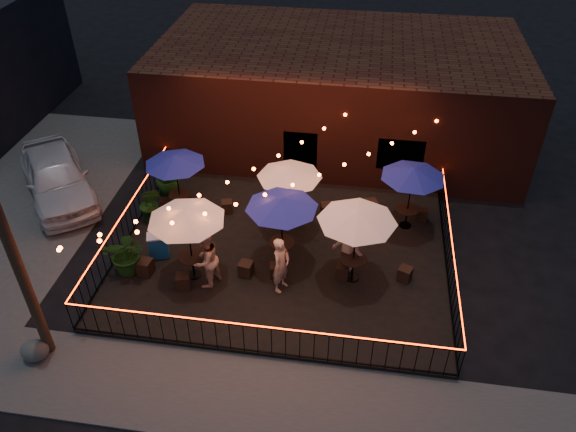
# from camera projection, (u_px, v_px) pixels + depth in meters

# --- Properties ---
(ground) EXTENTS (110.00, 110.00, 0.00)m
(ground) POSITION_uv_depth(u_px,v_px,m) (272.00, 301.00, 16.04)
(ground) COLOR black
(ground) RESTS_ON ground
(patio) EXTENTS (10.00, 8.00, 0.15)m
(patio) POSITION_uv_depth(u_px,v_px,m) (283.00, 254.00, 17.57)
(patio) COLOR black
(patio) RESTS_ON ground
(sidewalk) EXTENTS (18.00, 2.50, 0.05)m
(sidewalk) POSITION_uv_depth(u_px,v_px,m) (248.00, 398.00, 13.47)
(sidewalk) COLOR #474542
(sidewalk) RESTS_ON ground
(brick_building) EXTENTS (14.00, 8.00, 4.00)m
(brick_building) POSITION_uv_depth(u_px,v_px,m) (338.00, 91.00, 22.58)
(brick_building) COLOR #3B1710
(brick_building) RESTS_ON ground
(utility_pole) EXTENTS (0.26, 0.26, 8.00)m
(utility_pole) POSITION_uv_depth(u_px,v_px,m) (4.00, 231.00, 12.22)
(utility_pole) COLOR #332214
(utility_pole) RESTS_ON ground
(fence_front) EXTENTS (10.00, 0.04, 1.04)m
(fence_front) POSITION_uv_depth(u_px,v_px,m) (258.00, 340.00, 14.07)
(fence_front) COLOR black
(fence_front) RESTS_ON patio
(fence_left) EXTENTS (0.04, 8.00, 1.04)m
(fence_left) POSITION_uv_depth(u_px,v_px,m) (127.00, 224.00, 17.81)
(fence_left) COLOR black
(fence_left) RESTS_ON patio
(fence_right) EXTENTS (0.04, 8.00, 1.04)m
(fence_right) POSITION_uv_depth(u_px,v_px,m) (449.00, 256.00, 16.62)
(fence_right) COLOR black
(fence_right) RESTS_ON patio
(festoon_lights) EXTENTS (10.02, 8.72, 1.32)m
(festoon_lights) POSITION_uv_depth(u_px,v_px,m) (246.00, 192.00, 15.98)
(festoon_lights) COLOR #F04D16
(festoon_lights) RESTS_ON ground
(cafe_table_0) EXTENTS (2.58, 2.58, 2.42)m
(cafe_table_0) POSITION_uv_depth(u_px,v_px,m) (186.00, 216.00, 15.36)
(cafe_table_0) COLOR black
(cafe_table_0) RESTS_ON patio
(cafe_table_1) EXTENTS (2.07, 2.07, 2.20)m
(cafe_table_1) POSITION_uv_depth(u_px,v_px,m) (175.00, 161.00, 18.03)
(cafe_table_1) COLOR black
(cafe_table_1) RESTS_ON patio
(cafe_table_2) EXTENTS (2.67, 2.67, 2.35)m
(cafe_table_2) POSITION_uv_depth(u_px,v_px,m) (282.00, 204.00, 15.93)
(cafe_table_2) COLOR black
(cafe_table_2) RESTS_ON patio
(cafe_table_3) EXTENTS (2.24, 2.24, 2.26)m
(cafe_table_3) POSITION_uv_depth(u_px,v_px,m) (289.00, 173.00, 17.34)
(cafe_table_3) COLOR black
(cafe_table_3) RESTS_ON patio
(cafe_table_4) EXTENTS (2.28, 2.28, 2.46)m
(cafe_table_4) POSITION_uv_depth(u_px,v_px,m) (357.00, 217.00, 15.26)
(cafe_table_4) COLOR black
(cafe_table_4) RESTS_ON patio
(cafe_table_5) EXTENTS (2.57, 2.57, 2.25)m
(cafe_table_5) POSITION_uv_depth(u_px,v_px,m) (413.00, 173.00, 17.35)
(cafe_table_5) COLOR black
(cafe_table_5) RESTS_ON patio
(bistro_chair_0) EXTENTS (0.46, 0.46, 0.49)m
(bistro_chair_0) POSITION_uv_depth(u_px,v_px,m) (145.00, 267.00, 16.62)
(bistro_chair_0) COLOR black
(bistro_chair_0) RESTS_ON patio
(bistro_chair_1) EXTENTS (0.48, 0.48, 0.47)m
(bistro_chair_1) POSITION_uv_depth(u_px,v_px,m) (183.00, 281.00, 16.15)
(bistro_chair_1) COLOR black
(bistro_chair_1) RESTS_ON patio
(bistro_chair_2) EXTENTS (0.44, 0.44, 0.41)m
(bistro_chair_2) POSITION_uv_depth(u_px,v_px,m) (166.00, 204.00, 19.19)
(bistro_chair_2) COLOR black
(bistro_chair_2) RESTS_ON patio
(bistro_chair_3) EXTENTS (0.44, 0.44, 0.42)m
(bistro_chair_3) POSITION_uv_depth(u_px,v_px,m) (227.00, 206.00, 19.09)
(bistro_chair_3) COLOR black
(bistro_chair_3) RESTS_ON patio
(bistro_chair_4) EXTENTS (0.44, 0.44, 0.45)m
(bistro_chair_4) POSITION_uv_depth(u_px,v_px,m) (246.00, 269.00, 16.58)
(bistro_chair_4) COLOR black
(bistro_chair_4) RESTS_ON patio
(bistro_chair_5) EXTENTS (0.41, 0.41, 0.41)m
(bistro_chair_5) POSITION_uv_depth(u_px,v_px,m) (276.00, 270.00, 16.56)
(bistro_chair_5) COLOR black
(bistro_chair_5) RESTS_ON patio
(bistro_chair_6) EXTENTS (0.47, 0.47, 0.50)m
(bistro_chair_6) POSITION_uv_depth(u_px,v_px,m) (276.00, 206.00, 19.05)
(bistro_chair_6) COLOR black
(bistro_chair_6) RESTS_ON patio
(bistro_chair_7) EXTENTS (0.47, 0.47, 0.47)m
(bistro_chair_7) POSITION_uv_depth(u_px,v_px,m) (327.00, 210.00, 18.90)
(bistro_chair_7) COLOR black
(bistro_chair_7) RESTS_ON patio
(bistro_chair_8) EXTENTS (0.37, 0.37, 0.42)m
(bistro_chair_8) POSITION_uv_depth(u_px,v_px,m) (343.00, 271.00, 16.53)
(bistro_chair_8) COLOR black
(bistro_chair_8) RESTS_ON patio
(bistro_chair_9) EXTENTS (0.48, 0.48, 0.43)m
(bistro_chair_9) POSITION_uv_depth(u_px,v_px,m) (405.00, 274.00, 16.42)
(bistro_chair_9) COLOR black
(bistro_chair_9) RESTS_ON patio
(bistro_chair_10) EXTENTS (0.54, 0.54, 0.49)m
(bistro_chair_10) POSITION_uv_depth(u_px,v_px,m) (371.00, 207.00, 19.01)
(bistro_chair_10) COLOR black
(bistro_chair_10) RESTS_ON patio
(bistro_chair_11) EXTENTS (0.40, 0.40, 0.40)m
(bistro_chair_11) POSITION_uv_depth(u_px,v_px,m) (422.00, 215.00, 18.73)
(bistro_chair_11) COLOR black
(bistro_chair_11) RESTS_ON patio
(patron_a) EXTENTS (0.64, 0.77, 1.79)m
(patron_a) POSITION_uv_depth(u_px,v_px,m) (281.00, 265.00, 15.72)
(patron_a) COLOR beige
(patron_a) RESTS_ON patio
(patron_b) EXTENTS (1.02, 1.12, 1.87)m
(patron_b) POSITION_uv_depth(u_px,v_px,m) (206.00, 259.00, 15.85)
(patron_b) COLOR tan
(patron_b) RESTS_ON patio
(patron_c) EXTENTS (1.25, 1.02, 1.69)m
(patron_c) POSITION_uv_depth(u_px,v_px,m) (349.00, 248.00, 16.39)
(patron_c) COLOR tan
(patron_c) RESTS_ON patio
(potted_shrub_a) EXTENTS (1.25, 1.08, 1.37)m
(potted_shrub_a) POSITION_uv_depth(u_px,v_px,m) (127.00, 254.00, 16.42)
(potted_shrub_a) COLOR #183A10
(potted_shrub_a) RESTS_ON patio
(potted_shrub_b) EXTENTS (0.79, 0.64, 1.39)m
(potted_shrub_b) POSITION_uv_depth(u_px,v_px,m) (151.00, 204.00, 18.38)
(potted_shrub_b) COLOR #10380E
(potted_shrub_b) RESTS_ON patio
(potted_shrub_c) EXTENTS (1.00, 1.00, 1.48)m
(potted_shrub_c) POSITION_uv_depth(u_px,v_px,m) (167.00, 175.00, 19.66)
(potted_shrub_c) COLOR #13370C
(potted_shrub_c) RESTS_ON patio
(cooler) EXTENTS (0.72, 0.61, 0.80)m
(cooler) POSITION_uv_depth(u_px,v_px,m) (158.00, 245.00, 17.15)
(cooler) COLOR #145BA6
(cooler) RESTS_ON patio
(boulder) EXTENTS (1.00, 0.93, 0.63)m
(boulder) POSITION_uv_depth(u_px,v_px,m) (35.00, 350.00, 14.24)
(boulder) COLOR #4B4C47
(boulder) RESTS_ON ground
(car_white) EXTENTS (4.66, 5.22, 1.71)m
(car_white) POSITION_uv_depth(u_px,v_px,m) (56.00, 177.00, 19.65)
(car_white) COLOR silver
(car_white) RESTS_ON ground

